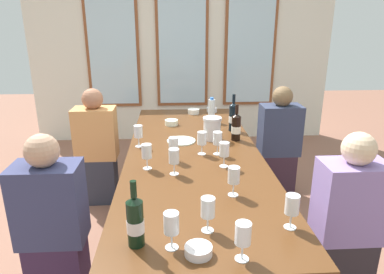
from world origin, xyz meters
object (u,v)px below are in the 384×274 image
(tasting_bowl_0, at_px, (212,110))
(tasting_bowl_1, at_px, (194,111))
(wine_bottle_2, at_px, (236,127))
(wine_glass_1, at_px, (224,150))
(wine_glass_5, at_px, (208,209))
(seated_person_3, at_px, (347,225))
(wine_glass_0, at_px, (243,235))
(wine_glass_6, at_px, (234,176))
(wine_glass_9, at_px, (292,206))
(seated_person_2, at_px, (53,228))
(wine_glass_11, at_px, (147,152))
(wine_bottle_0, at_px, (135,221))
(seated_person_1, at_px, (278,146))
(wine_glass_3, at_px, (218,139))
(seated_person_0, at_px, (97,150))
(wine_glass_2, at_px, (171,225))
(wine_bottle_1, at_px, (233,117))
(tasting_bowl_3, at_px, (198,251))
(metal_pitcher, at_px, (212,128))
(wine_glass_7, at_px, (202,139))
(tasting_bowl_2, at_px, (171,122))
(dining_table, at_px, (194,160))
(wine_glass_8, at_px, (138,132))
(wine_glass_4, at_px, (174,157))
(white_plate_0, at_px, (181,141))
(wine_glass_10, at_px, (174,145))

(tasting_bowl_0, bearing_deg, tasting_bowl_1, -163.23)
(wine_bottle_2, bearing_deg, wine_glass_1, -108.15)
(wine_glass_5, relative_size, seated_person_3, 0.16)
(wine_glass_0, distance_m, wine_glass_6, 0.56)
(wine_glass_9, bearing_deg, seated_person_2, 162.77)
(wine_glass_11, bearing_deg, wine_bottle_0, -89.76)
(seated_person_1, bearing_deg, wine_glass_3, -133.93)
(wine_glass_3, bearing_deg, seated_person_2, -150.48)
(seated_person_0, bearing_deg, wine_bottle_2, -18.18)
(seated_person_1, bearing_deg, wine_glass_2, -119.58)
(wine_bottle_1, height_order, tasting_bowl_3, wine_bottle_1)
(metal_pitcher, xyz_separation_m, seated_person_0, (-1.04, 0.38, -0.31))
(wine_glass_0, bearing_deg, wine_glass_6, 83.95)
(tasting_bowl_1, distance_m, wine_glass_9, 2.20)
(tasting_bowl_0, relative_size, wine_glass_7, 0.63)
(wine_bottle_2, xyz_separation_m, wine_glass_9, (0.03, -1.30, 0.00))
(wine_bottle_1, relative_size, wine_glass_1, 1.91)
(tasting_bowl_1, height_order, seated_person_1, seated_person_1)
(tasting_bowl_2, relative_size, wine_glass_9, 0.71)
(dining_table, relative_size, wine_bottle_1, 8.09)
(tasting_bowl_3, distance_m, wine_glass_8, 1.41)
(wine_glass_0, relative_size, seated_person_0, 0.16)
(wine_glass_4, bearing_deg, wine_glass_11, 151.30)
(tasting_bowl_2, relative_size, seated_person_1, 0.11)
(dining_table, distance_m, wine_glass_9, 1.12)
(dining_table, bearing_deg, wine_glass_3, -13.21)
(white_plate_0, bearing_deg, dining_table, -71.83)
(wine_glass_4, height_order, wine_glass_7, same)
(seated_person_3, bearing_deg, tasting_bowl_0, 107.30)
(metal_pitcher, height_order, wine_bottle_0, wine_bottle_0)
(wine_glass_2, height_order, seated_person_2, seated_person_2)
(dining_table, relative_size, wine_glass_3, 15.48)
(wine_glass_3, bearing_deg, white_plate_0, 130.46)
(seated_person_3, bearing_deg, metal_pitcher, 124.84)
(wine_glass_10, height_order, seated_person_0, seated_person_0)
(wine_glass_3, xyz_separation_m, wine_glass_6, (0.01, -0.64, -0.00))
(wine_glass_6, relative_size, seated_person_0, 0.16)
(tasting_bowl_1, relative_size, wine_glass_11, 0.70)
(dining_table, relative_size, wine_glass_2, 15.48)
(wine_bottle_2, distance_m, wine_glass_4, 0.83)
(tasting_bowl_0, xyz_separation_m, wine_glass_6, (-0.09, -1.90, 0.09))
(wine_glass_0, xyz_separation_m, seated_person_1, (0.75, 1.93, -0.33))
(wine_glass_2, xyz_separation_m, seated_person_0, (-0.70, 1.83, -0.33))
(tasting_bowl_3, height_order, seated_person_2, seated_person_2)
(tasting_bowl_1, height_order, wine_glass_0, wine_glass_0)
(seated_person_2, bearing_deg, wine_glass_8, 60.50)
(white_plate_0, xyz_separation_m, tasting_bowl_3, (0.03, -1.47, 0.02))
(wine_glass_7, height_order, seated_person_2, seated_person_2)
(wine_bottle_1, height_order, wine_glass_8, wine_bottle_1)
(wine_glass_3, bearing_deg, tasting_bowl_2, 113.42)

